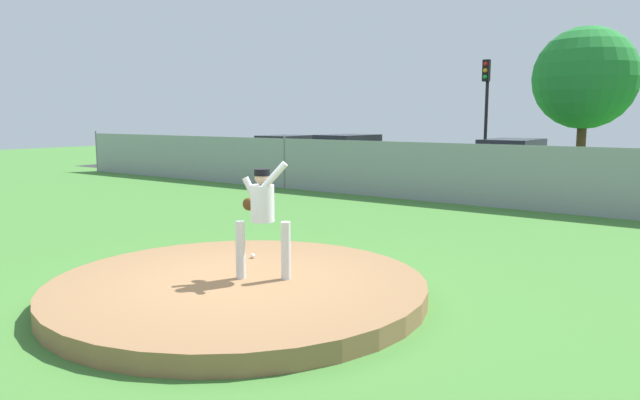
{
  "coord_description": "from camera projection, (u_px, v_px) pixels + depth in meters",
  "views": [
    {
      "loc": [
        5.48,
        -5.65,
        2.46
      ],
      "look_at": [
        -0.47,
        2.56,
        1.02
      ],
      "focal_mm": 32.88,
      "sensor_mm": 36.0,
      "label": 1
    }
  ],
  "objects": [
    {
      "name": "tree_broad_left",
      "position": [
        585.0,
        78.0,
        25.7
      ],
      "size": [
        4.46,
        4.46,
        6.38
      ],
      "color": "#4C331E",
      "rests_on": "ground_plane"
    },
    {
      "name": "chainlink_fence",
      "position": [
        494.0,
        176.0,
        15.96
      ],
      "size": [
        36.94,
        0.07,
        1.83
      ],
      "color": "gray",
      "rests_on": "ground_plane"
    },
    {
      "name": "traffic_light_near",
      "position": [
        486.0,
        97.0,
        24.87
      ],
      "size": [
        0.28,
        0.46,
        4.85
      ],
      "color": "black",
      "rests_on": "ground_plane"
    },
    {
      "name": "asphalt_strip",
      "position": [
        539.0,
        191.0,
        19.69
      ],
      "size": [
        44.0,
        7.0,
        0.01
      ],
      "primitive_type": "cube",
      "color": "#2B2B2D",
      "rests_on": "ground_plane"
    },
    {
      "name": "traffic_cone_orange",
      "position": [
        493.0,
        172.0,
        23.61
      ],
      "size": [
        0.4,
        0.4,
        0.55
      ],
      "color": "orange",
      "rests_on": "asphalt_strip"
    },
    {
      "name": "baseball",
      "position": [
        253.0,
        256.0,
        9.23
      ],
      "size": [
        0.07,
        0.07,
        0.07
      ],
      "primitive_type": "sphere",
      "color": "white",
      "rests_on": "pitchers_mound"
    },
    {
      "name": "parked_car_champagne",
      "position": [
        285.0,
        154.0,
        26.53
      ],
      "size": [
        2.07,
        4.1,
        1.64
      ],
      "color": "tan",
      "rests_on": "ground_plane"
    },
    {
      "name": "ground_plane",
      "position": [
        429.0,
        230.0,
        12.87
      ],
      "size": [
        80.0,
        80.0,
        0.0
      ],
      "primitive_type": "plane",
      "color": "#427A33"
    },
    {
      "name": "pitcher_youth",
      "position": [
        262.0,
        211.0,
        7.94
      ],
      "size": [
        0.78,
        0.46,
        1.63
      ],
      "color": "silver",
      "rests_on": "pitchers_mound"
    },
    {
      "name": "parked_car_teal",
      "position": [
        348.0,
        157.0,
        23.95
      ],
      "size": [
        2.21,
        4.53,
        1.75
      ],
      "color": "#146066",
      "rests_on": "ground_plane"
    },
    {
      "name": "pitchers_mound",
      "position": [
        238.0,
        288.0,
        8.04
      ],
      "size": [
        5.14,
        5.14,
        0.25
      ],
      "primitive_type": "cylinder",
      "color": "olive",
      "rests_on": "ground_plane"
    },
    {
      "name": "parked_car_navy",
      "position": [
        511.0,
        165.0,
        20.07
      ],
      "size": [
        1.87,
        4.52,
        1.71
      ],
      "color": "#161E4C",
      "rests_on": "ground_plane"
    }
  ]
}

